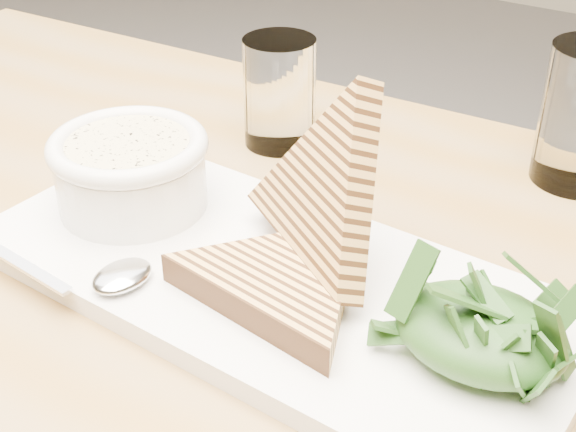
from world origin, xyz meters
The scene contains 13 objects.
table_top centered at (0.24, -0.06, 0.71)m, with size 1.09×0.73×0.04m, color olive.
table_leg_bl centered at (-0.26, 0.26, 0.34)m, with size 0.06×0.06×0.69m, color olive.
platter centered at (0.33, -0.03, 0.74)m, with size 0.43×0.19×0.02m, color white.
soup_bowl centered at (0.19, -0.02, 0.77)m, with size 0.11×0.11×0.04m, color white.
soup centered at (0.19, -0.02, 0.79)m, with size 0.10×0.10×0.01m, color beige.
bowl_rim centered at (0.19, -0.02, 0.80)m, with size 0.12×0.12×0.01m, color white.
sandwich_flat centered at (0.35, -0.05, 0.75)m, with size 0.16×0.16×0.02m, color tan, non-canonical shape.
sandwich_lean centered at (0.35, 0.00, 0.80)m, with size 0.16×0.16×0.09m, color tan, non-canonical shape.
salad_base centered at (0.48, -0.04, 0.76)m, with size 0.10×0.08×0.04m, color #153911.
arugula_pile centered at (0.48, -0.04, 0.77)m, with size 0.11×0.10×0.05m, color #315721, non-canonical shape.
spoon_bowl centered at (0.26, -0.10, 0.75)m, with size 0.03×0.04×0.01m, color silver.
spoon_handle centered at (0.18, -0.12, 0.75)m, with size 0.11×0.01×0.00m, color silver.
glass_near centered at (0.21, 0.16, 0.78)m, with size 0.07×0.07×0.10m, color white.
Camera 1 is at (0.58, -0.40, 1.07)m, focal length 50.00 mm.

